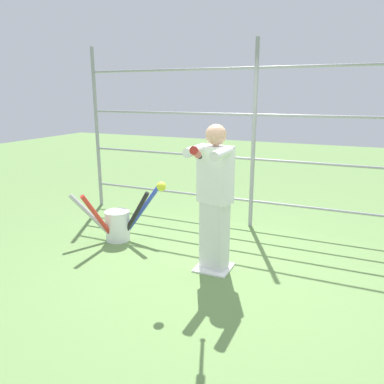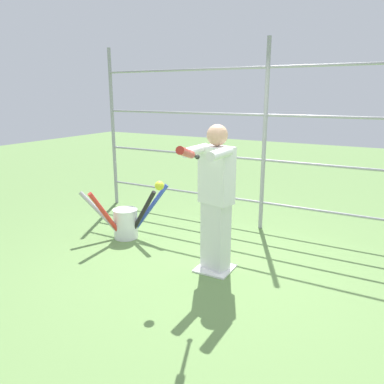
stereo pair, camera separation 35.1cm
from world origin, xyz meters
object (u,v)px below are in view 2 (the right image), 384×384
(softball_in_flight, at_px, (159,186))
(baseball_bat_swinging, at_px, (188,153))
(batter, at_px, (216,195))
(bat_bucket, at_px, (126,221))

(softball_in_flight, bearing_deg, baseball_bat_swinging, 146.29)
(batter, height_order, bat_bucket, batter)
(batter, xyz_separation_m, softball_in_flight, (0.35, 0.59, 0.19))
(baseball_bat_swinging, height_order, softball_in_flight, baseball_bat_swinging)
(batter, distance_m, softball_in_flight, 0.71)
(batter, distance_m, bat_bucket, 1.70)
(bat_bucket, bearing_deg, baseball_bat_swinging, 144.38)
(baseball_bat_swinging, distance_m, bat_bucket, 2.46)
(baseball_bat_swinging, height_order, bat_bucket, baseball_bat_swinging)
(baseball_bat_swinging, bearing_deg, batter, -79.05)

